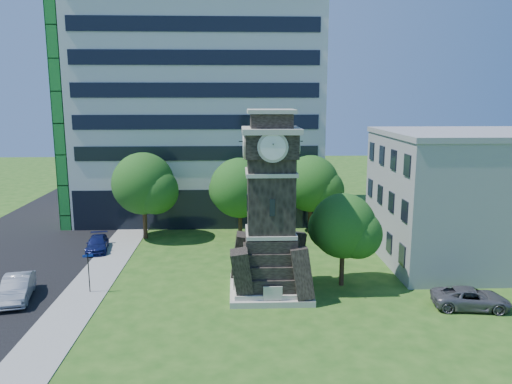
{
  "coord_description": "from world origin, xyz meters",
  "views": [
    {
      "loc": [
        0.76,
        -29.82,
        13.04
      ],
      "look_at": [
        2.22,
        6.4,
        6.06
      ],
      "focal_mm": 35.0,
      "sensor_mm": 36.0,
      "label": 1
    }
  ],
  "objects_px": {
    "car_street_mid": "(17,288)",
    "street_sign": "(89,268)",
    "car_east_lot": "(471,298)",
    "park_bench": "(273,292)",
    "clock_tower": "(270,216)",
    "car_street_north": "(97,244)"
  },
  "relations": [
    {
      "from": "clock_tower",
      "to": "car_street_north",
      "type": "height_order",
      "value": "clock_tower"
    },
    {
      "from": "park_bench",
      "to": "car_street_north",
      "type": "bearing_deg",
      "value": 146.92
    },
    {
      "from": "car_east_lot",
      "to": "park_bench",
      "type": "relative_size",
      "value": 2.36
    },
    {
      "from": "car_street_mid",
      "to": "clock_tower",
      "type": "bearing_deg",
      "value": -10.76
    },
    {
      "from": "car_street_mid",
      "to": "street_sign",
      "type": "xyz_separation_m",
      "value": [
        4.37,
        1.0,
        0.95
      ]
    },
    {
      "from": "car_street_north",
      "to": "street_sign",
      "type": "distance_m",
      "value": 9.69
    },
    {
      "from": "car_street_north",
      "to": "car_east_lot",
      "type": "distance_m",
      "value": 29.5
    },
    {
      "from": "clock_tower",
      "to": "street_sign",
      "type": "height_order",
      "value": "clock_tower"
    },
    {
      "from": "car_street_mid",
      "to": "park_bench",
      "type": "bearing_deg",
      "value": -15.59
    },
    {
      "from": "car_street_mid",
      "to": "car_east_lot",
      "type": "height_order",
      "value": "car_street_mid"
    },
    {
      "from": "clock_tower",
      "to": "park_bench",
      "type": "bearing_deg",
      "value": -87.02
    },
    {
      "from": "street_sign",
      "to": "park_bench",
      "type": "bearing_deg",
      "value": -27.88
    },
    {
      "from": "car_east_lot",
      "to": "park_bench",
      "type": "bearing_deg",
      "value": 89.34
    },
    {
      "from": "clock_tower",
      "to": "park_bench",
      "type": "distance_m",
      "value": 4.94
    },
    {
      "from": "clock_tower",
      "to": "car_street_north",
      "type": "xyz_separation_m",
      "value": [
        -14.18,
        9.78,
        -4.67
      ]
    },
    {
      "from": "street_sign",
      "to": "car_street_mid",
      "type": "bearing_deg",
      "value": 173.22
    },
    {
      "from": "car_street_mid",
      "to": "street_sign",
      "type": "relative_size",
      "value": 1.72
    },
    {
      "from": "car_street_north",
      "to": "park_bench",
      "type": "height_order",
      "value": "car_street_north"
    },
    {
      "from": "car_street_mid",
      "to": "car_street_north",
      "type": "bearing_deg",
      "value": 64.35
    },
    {
      "from": "street_sign",
      "to": "car_street_north",
      "type": "bearing_deg",
      "value": 82.44
    },
    {
      "from": "car_street_mid",
      "to": "car_east_lot",
      "type": "relative_size",
      "value": 1.01
    },
    {
      "from": "clock_tower",
      "to": "car_street_north",
      "type": "relative_size",
      "value": 2.91
    }
  ]
}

